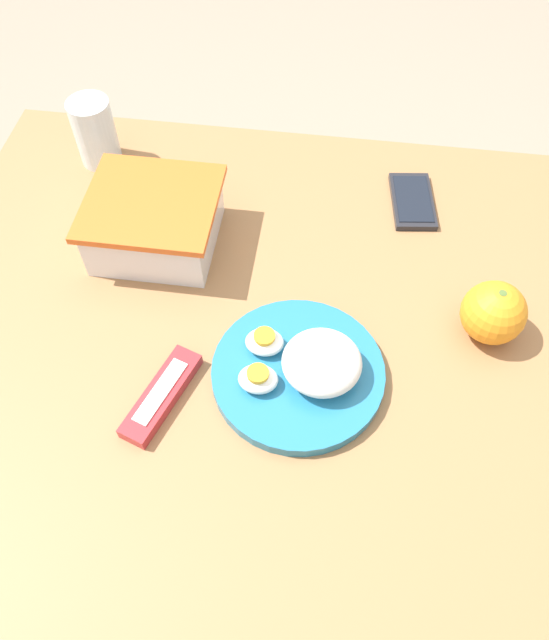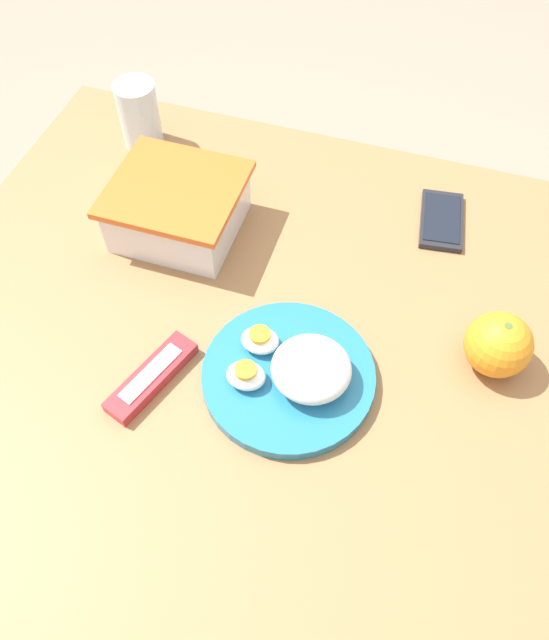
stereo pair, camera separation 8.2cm
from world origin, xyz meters
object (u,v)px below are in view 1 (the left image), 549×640
(drinking_glass, at_px, (95,132))
(candy_bar, at_px, (162,395))
(cell_phone, at_px, (412,201))
(rice_plate, at_px, (303,369))
(food_container, at_px, (155,224))
(orange_fruit, at_px, (493,313))

(drinking_glass, bearing_deg, candy_bar, -64.15)
(candy_bar, height_order, cell_phone, candy_bar)
(cell_phone, distance_m, drinking_glass, 0.52)
(rice_plate, bearing_deg, drinking_glass, 135.46)
(food_container, xyz_separation_m, drinking_glass, (-0.14, 0.17, 0.02))
(orange_fruit, bearing_deg, candy_bar, -158.63)
(orange_fruit, xyz_separation_m, candy_bar, (-0.41, -0.16, -0.03))
(candy_bar, xyz_separation_m, cell_phone, (0.31, 0.39, -0.00))
(drinking_glass, bearing_deg, orange_fruit, -23.49)
(cell_phone, bearing_deg, food_container, -160.58)
(cell_phone, height_order, drinking_glass, drinking_glass)
(candy_bar, bearing_deg, cell_phone, 51.78)
(cell_phone, bearing_deg, orange_fruit, -66.66)
(orange_fruit, bearing_deg, cell_phone, 113.34)
(food_container, height_order, candy_bar, food_container)
(rice_plate, distance_m, cell_phone, 0.37)
(candy_bar, bearing_deg, drinking_glass, 115.85)
(cell_phone, relative_size, drinking_glass, 1.15)
(candy_bar, relative_size, drinking_glass, 1.29)
(orange_fruit, relative_size, cell_phone, 0.67)
(candy_bar, relative_size, cell_phone, 1.13)
(orange_fruit, relative_size, drinking_glass, 0.77)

